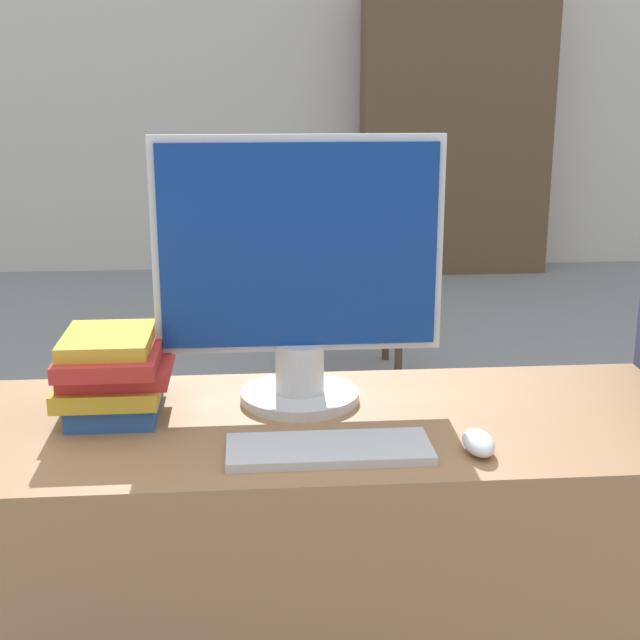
{
  "coord_description": "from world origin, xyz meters",
  "views": [
    {
      "loc": [
        -0.16,
        -1.28,
        1.4
      ],
      "look_at": [
        -0.03,
        0.25,
        0.98
      ],
      "focal_mm": 50.0,
      "sensor_mm": 36.0,
      "label": 1
    }
  ],
  "objects_px": {
    "keyboard": "(329,449)",
    "book_stack": "(114,372)",
    "monitor": "(299,274)",
    "far_chair": "(352,270)",
    "mouse": "(479,443)"
  },
  "relations": [
    {
      "from": "mouse",
      "to": "book_stack",
      "type": "xyz_separation_m",
      "value": [
        -0.65,
        0.24,
        0.06
      ]
    },
    {
      "from": "monitor",
      "to": "mouse",
      "type": "distance_m",
      "value": 0.47
    },
    {
      "from": "keyboard",
      "to": "mouse",
      "type": "relative_size",
      "value": 3.52
    },
    {
      "from": "mouse",
      "to": "book_stack",
      "type": "distance_m",
      "value": 0.69
    },
    {
      "from": "monitor",
      "to": "book_stack",
      "type": "xyz_separation_m",
      "value": [
        -0.36,
        -0.04,
        -0.18
      ]
    },
    {
      "from": "book_stack",
      "to": "far_chair",
      "type": "relative_size",
      "value": 0.31
    },
    {
      "from": "mouse",
      "to": "book_stack",
      "type": "bearing_deg",
      "value": 159.34
    },
    {
      "from": "mouse",
      "to": "far_chair",
      "type": "xyz_separation_m",
      "value": [
        0.12,
        2.8,
        -0.3
      ]
    },
    {
      "from": "monitor",
      "to": "far_chair",
      "type": "relative_size",
      "value": 0.63
    },
    {
      "from": "mouse",
      "to": "far_chair",
      "type": "relative_size",
      "value": 0.11
    },
    {
      "from": "keyboard",
      "to": "book_stack",
      "type": "height_order",
      "value": "book_stack"
    },
    {
      "from": "monitor",
      "to": "far_chair",
      "type": "height_order",
      "value": "monitor"
    },
    {
      "from": "keyboard",
      "to": "monitor",
      "type": "bearing_deg",
      "value": 97.29
    },
    {
      "from": "keyboard",
      "to": "book_stack",
      "type": "xyz_separation_m",
      "value": [
        -0.39,
        0.23,
        0.07
      ]
    },
    {
      "from": "monitor",
      "to": "far_chair",
      "type": "xyz_separation_m",
      "value": [
        0.41,
        2.52,
        -0.54
      ]
    }
  ]
}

